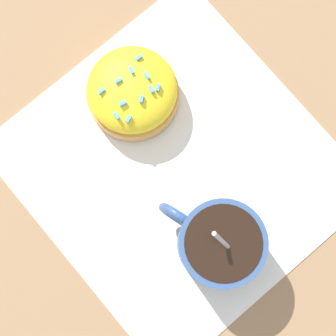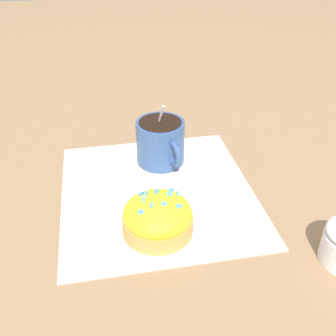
# 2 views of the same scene
# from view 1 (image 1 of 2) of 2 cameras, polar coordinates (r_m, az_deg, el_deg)

# --- Properties ---
(ground_plane) EXTENTS (3.00, 3.00, 0.00)m
(ground_plane) POSITION_cam_1_polar(r_m,az_deg,el_deg) (0.58, 0.92, -0.11)
(ground_plane) COLOR #93704C
(paper_napkin) EXTENTS (0.32, 0.31, 0.00)m
(paper_napkin) POSITION_cam_1_polar(r_m,az_deg,el_deg) (0.58, 0.92, -0.09)
(paper_napkin) COLOR white
(paper_napkin) RESTS_ON ground_plane
(coffee_cup) EXTENTS (0.10, 0.08, 0.11)m
(coffee_cup) POSITION_cam_1_polar(r_m,az_deg,el_deg) (0.53, 5.19, -7.58)
(coffee_cup) COLOR #335184
(coffee_cup) RESTS_ON paper_napkin
(frosted_pastry) EXTENTS (0.09, 0.09, 0.05)m
(frosted_pastry) POSITION_cam_1_polar(r_m,az_deg,el_deg) (0.57, -3.64, 7.73)
(frosted_pastry) COLOR #D19347
(frosted_pastry) RESTS_ON paper_napkin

